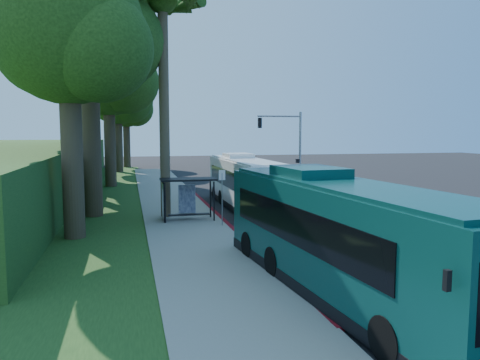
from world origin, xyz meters
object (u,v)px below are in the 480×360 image
object	(u,v)px
white_bus	(245,182)
teal_bus	(338,235)
bus_shelter	(184,191)
pickup	(269,182)

from	to	relation	value
white_bus	teal_bus	xyz separation A→B (m)	(-1.21, -17.30, 0.16)
bus_shelter	teal_bus	world-z (taller)	teal_bus
teal_bus	pickup	bearing A→B (deg)	72.71
white_bus	pickup	size ratio (longest dim) A/B	2.24
bus_shelter	pickup	size ratio (longest dim) A/B	0.58
white_bus	teal_bus	size ratio (longest dim) A/B	0.91
white_bus	bus_shelter	bearing A→B (deg)	-140.44
bus_shelter	teal_bus	size ratio (longest dim) A/B	0.23
teal_bus	pickup	size ratio (longest dim) A/B	2.47
teal_bus	pickup	world-z (taller)	teal_bus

